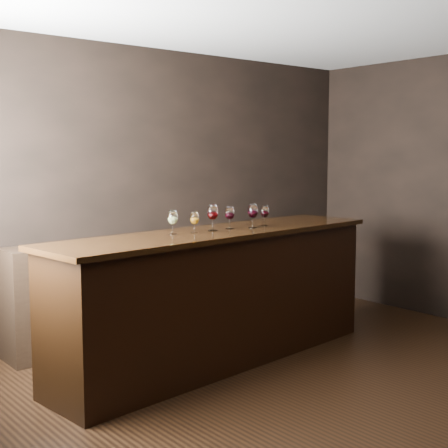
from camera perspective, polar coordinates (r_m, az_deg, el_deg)
ground at (r=4.97m, az=9.55°, el=-14.43°), size 5.00×5.00×0.00m
room_shell at (r=4.55m, az=6.95°, el=6.98°), size 5.02×4.52×2.81m
bar_counter at (r=5.31m, az=-0.43°, el=-6.86°), size 3.15×0.99×1.09m
bar_top at (r=5.21m, az=-0.44°, el=-0.81°), size 3.26×1.07×0.04m
back_bar_shelf at (r=6.10m, az=-7.32°, el=-5.72°), size 2.69×0.40×0.97m
glass_white at (r=4.95m, az=-4.71°, el=0.55°), size 0.08×0.08×0.19m
glass_amber at (r=5.03m, az=-2.71°, el=0.49°), size 0.07×0.07×0.17m
glass_red_a at (r=5.18m, az=-1.03°, el=1.01°), size 0.09×0.09×0.22m
glass_red_b at (r=5.31m, az=0.53°, el=0.96°), size 0.08×0.08×0.19m
glass_red_c at (r=5.38m, az=2.65°, el=1.15°), size 0.09×0.09×0.21m
glass_red_d at (r=5.56m, az=3.75°, el=1.10°), size 0.08×0.08×0.18m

